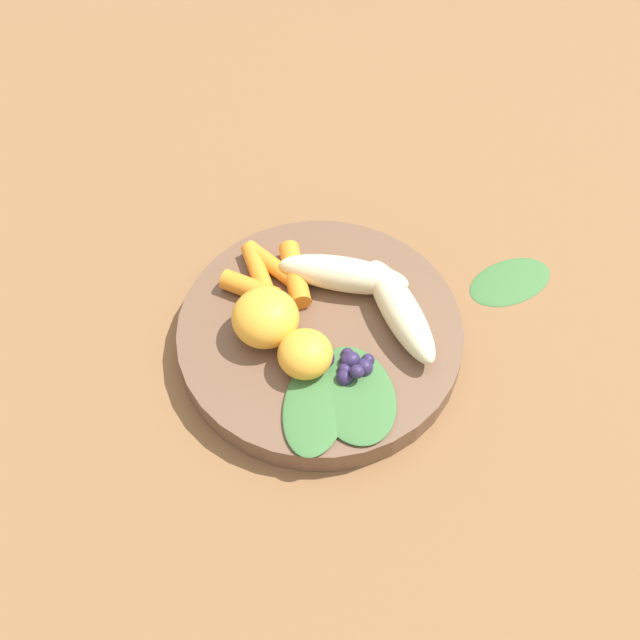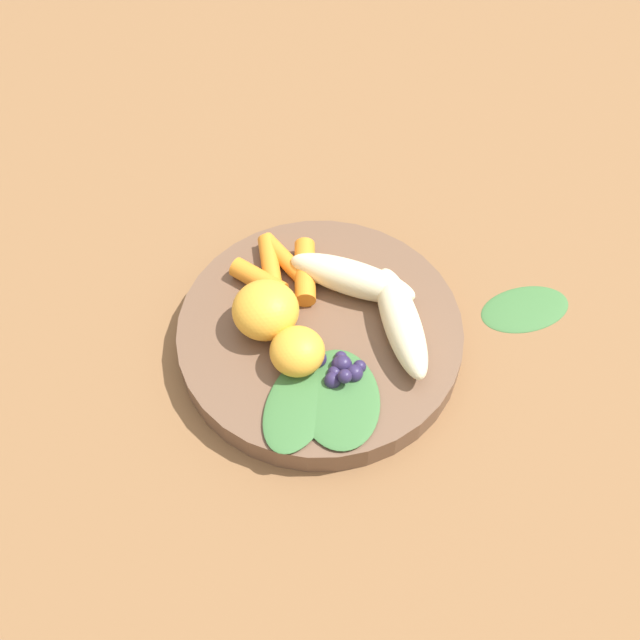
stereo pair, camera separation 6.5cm
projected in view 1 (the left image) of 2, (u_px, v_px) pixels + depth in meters
ground_plane at (320, 344)px, 0.68m from camera, size 2.40×2.40×0.00m
bowl at (320, 336)px, 0.67m from camera, size 0.24×0.24×0.03m
banana_peeled_left at (343, 274)px, 0.68m from camera, size 0.04×0.11×0.03m
banana_peeled_right at (401, 310)px, 0.65m from camera, size 0.10×0.09×0.03m
orange_segment_near at (302, 353)px, 0.63m from camera, size 0.04×0.04×0.03m
orange_segment_far at (265, 318)px, 0.64m from camera, size 0.05×0.05×0.04m
carrot_front at (295, 274)px, 0.68m from camera, size 0.06×0.05×0.02m
carrot_mid_left at (274, 267)px, 0.69m from camera, size 0.04×0.06×0.01m
carrot_mid_right at (258, 271)px, 0.69m from camera, size 0.05×0.05×0.02m
carrot_rear at (250, 288)px, 0.67m from camera, size 0.02×0.05×0.02m
blueberry_pile at (349, 364)px, 0.63m from camera, size 0.03×0.05×0.02m
kale_leaf_left at (316, 404)px, 0.62m from camera, size 0.10×0.06×0.00m
kale_leaf_right at (354, 394)px, 0.62m from camera, size 0.11×0.10×0.00m
kale_leaf_stray at (510, 280)px, 0.72m from camera, size 0.09×0.09×0.01m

